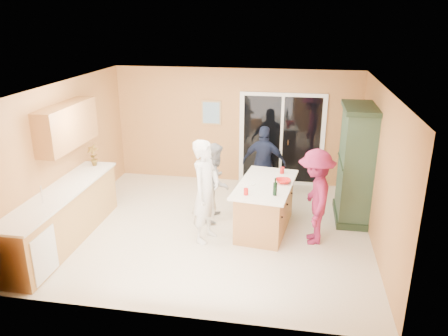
% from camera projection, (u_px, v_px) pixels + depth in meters
% --- Properties ---
extents(floor, '(5.50, 5.50, 0.00)m').
position_uv_depth(floor, '(215.00, 228.00, 8.00)').
color(floor, silver).
rests_on(floor, ground).
extents(ceiling, '(5.50, 5.00, 0.10)m').
position_uv_depth(ceiling, '(214.00, 86.00, 7.13)').
color(ceiling, white).
rests_on(ceiling, wall_back).
extents(wall_back, '(5.50, 0.10, 2.60)m').
position_uv_depth(wall_back, '(235.00, 126.00, 9.88)').
color(wall_back, '#EFB062').
rests_on(wall_back, ground).
extents(wall_front, '(5.50, 0.10, 2.60)m').
position_uv_depth(wall_front, '(175.00, 227.00, 5.24)').
color(wall_front, '#EFB062').
rests_on(wall_front, ground).
extents(wall_left, '(0.10, 5.00, 2.60)m').
position_uv_depth(wall_left, '(68.00, 153.00, 8.00)').
color(wall_left, '#EFB062').
rests_on(wall_left, ground).
extents(wall_right, '(0.10, 5.00, 2.60)m').
position_uv_depth(wall_right, '(380.00, 170.00, 7.13)').
color(wall_right, '#EFB062').
rests_on(wall_right, ground).
extents(left_cabinet_run, '(0.65, 3.05, 1.24)m').
position_uv_depth(left_cabinet_run, '(59.00, 221.00, 7.26)').
color(left_cabinet_run, tan).
rests_on(left_cabinet_run, floor).
extents(upper_cabinets, '(0.35, 1.60, 0.75)m').
position_uv_depth(upper_cabinets, '(67.00, 126.00, 7.60)').
color(upper_cabinets, tan).
rests_on(upper_cabinets, wall_left).
extents(sliding_door, '(1.90, 0.07, 2.10)m').
position_uv_depth(sliding_door, '(281.00, 140.00, 9.77)').
color(sliding_door, white).
rests_on(sliding_door, floor).
extents(framed_picture, '(0.46, 0.04, 0.56)m').
position_uv_depth(framed_picture, '(211.00, 113.00, 9.85)').
color(framed_picture, tan).
rests_on(framed_picture, wall_back).
extents(kitchen_island, '(1.13, 1.80, 0.89)m').
position_uv_depth(kitchen_island, '(265.00, 208.00, 7.86)').
color(kitchen_island, tan).
rests_on(kitchen_island, floor).
extents(green_hutch, '(0.63, 1.19, 2.19)m').
position_uv_depth(green_hutch, '(356.00, 165.00, 8.07)').
color(green_hutch, '#1F3220').
rests_on(green_hutch, floor).
extents(woman_white, '(0.60, 0.75, 1.79)m').
position_uv_depth(woman_white, '(206.00, 191.00, 7.34)').
color(woman_white, white).
rests_on(woman_white, floor).
extents(woman_grey, '(0.59, 0.75, 1.49)m').
position_uv_depth(woman_grey, '(215.00, 182.00, 8.18)').
color(woman_grey, gray).
rests_on(woman_grey, floor).
extents(woman_navy, '(0.96, 0.49, 1.57)m').
position_uv_depth(woman_navy, '(264.00, 163.00, 9.06)').
color(woman_navy, '#171933').
rests_on(woman_navy, floor).
extents(woman_magenta, '(0.68, 1.10, 1.65)m').
position_uv_depth(woman_magenta, '(315.00, 197.00, 7.29)').
color(woman_magenta, maroon).
rests_on(woman_magenta, floor).
extents(serving_bowl, '(0.31, 0.31, 0.06)m').
position_uv_depth(serving_bowl, '(283.00, 181.00, 7.71)').
color(serving_bowl, red).
rests_on(serving_bowl, kitchen_island).
extents(tulip_vase, '(0.23, 0.17, 0.41)m').
position_uv_depth(tulip_vase, '(93.00, 155.00, 8.37)').
color(tulip_vase, '#9F2E0F').
rests_on(tulip_vase, left_cabinet_run).
extents(tumbler_near, '(0.10, 0.10, 0.11)m').
position_uv_depth(tumbler_near, '(246.00, 192.00, 7.19)').
color(tumbler_near, red).
rests_on(tumbler_near, kitchen_island).
extents(tumbler_far, '(0.10, 0.10, 0.12)m').
position_uv_depth(tumbler_far, '(282.00, 170.00, 8.15)').
color(tumbler_far, red).
rests_on(tumbler_far, kitchen_island).
extents(wine_bottle, '(0.07, 0.07, 0.30)m').
position_uv_depth(wine_bottle, '(275.00, 189.00, 7.16)').
color(wine_bottle, black).
rests_on(wine_bottle, kitchen_island).
extents(white_plate, '(0.22, 0.22, 0.01)m').
position_uv_depth(white_plate, '(250.00, 184.00, 7.66)').
color(white_plate, white).
rests_on(white_plate, kitchen_island).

